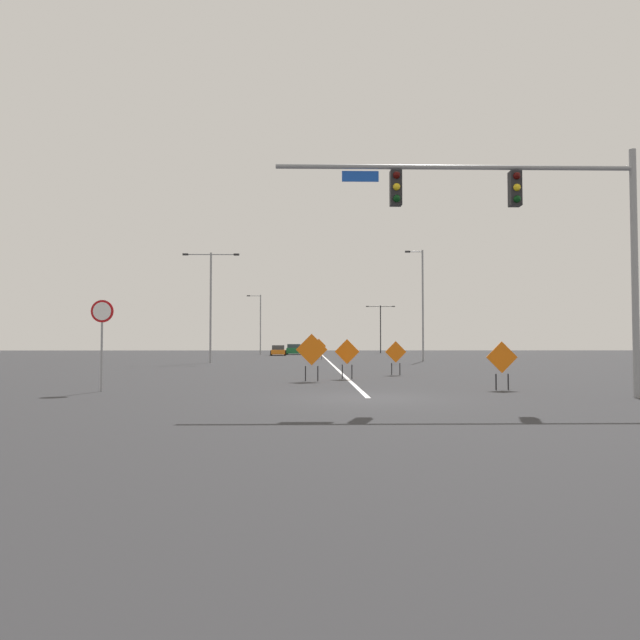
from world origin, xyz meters
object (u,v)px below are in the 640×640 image
street_lamp_mid_right (422,301)px  construction_sign_right_shoulder (502,360)px  car_orange_distant (278,351)px  stop_sign (102,327)px  street_lamp_far_left (211,297)px  traffic_signal_assembly (520,214)px  construction_sign_median_near (312,352)px  construction_sign_left_shoulder (396,354)px  car_green_near (294,349)px  street_lamp_far_right (259,321)px  street_lamp_near_left (381,324)px  construction_sign_left_lane (319,347)px  construction_sign_right_lane (347,354)px

street_lamp_mid_right → construction_sign_right_shoulder: 31.17m
construction_sign_right_shoulder → car_orange_distant: (-10.58, 54.25, -0.44)m
stop_sign → street_lamp_far_left: (-0.89, 27.48, 3.12)m
stop_sign → traffic_signal_assembly: bearing=-10.9°
construction_sign_median_near → car_orange_distant: construction_sign_median_near is taller
street_lamp_far_left → construction_sign_left_shoulder: street_lamp_far_left is taller
construction_sign_left_shoulder → car_green_near: size_ratio=0.42×
traffic_signal_assembly → car_orange_distant: traffic_signal_assembly is taller
street_lamp_far_left → car_green_near: (5.89, 32.75, -4.60)m
stop_sign → construction_sign_right_shoulder: (13.72, 0.52, -1.12)m
street_lamp_mid_right → construction_sign_left_shoulder: bearing=-104.3°
street_lamp_far_right → car_orange_distant: 8.06m
construction_sign_median_near → construction_sign_right_shoulder: (6.62, -4.61, -0.22)m
street_lamp_mid_right → street_lamp_near_left: size_ratio=1.33×
street_lamp_far_left → street_lamp_near_left: street_lamp_far_left is taller
construction_sign_left_lane → car_green_near: 23.41m
construction_sign_left_lane → street_lamp_far_left: bearing=-132.9°
street_lamp_mid_right → construction_sign_right_shoulder: bearing=-95.8°
construction_sign_left_lane → construction_sign_right_shoulder: 36.95m
construction_sign_left_shoulder → car_green_near: (-6.37, 50.44, -0.39)m
street_lamp_mid_right → construction_sign_left_shoulder: 22.52m
street_lamp_far_left → construction_sign_right_lane: bearing=-65.2°
traffic_signal_assembly → construction_sign_left_shoulder: 13.28m
street_lamp_far_right → street_lamp_mid_right: size_ratio=0.84×
car_orange_distant → car_green_near: 5.78m
construction_sign_left_shoulder → car_green_near: 50.84m
construction_sign_left_shoulder → car_orange_distant: size_ratio=0.41×
car_green_near → street_lamp_far_left: bearing=-100.2°
construction_sign_median_near → traffic_signal_assembly: bearing=-51.0°
car_orange_distant → traffic_signal_assembly: bearing=-79.9°
construction_sign_left_lane → car_green_near: bearing=97.3°
construction_sign_right_shoulder → construction_sign_median_near: bearing=145.1°
street_lamp_far_left → construction_sign_right_lane: 23.24m
construction_sign_median_near → car_green_near: 55.15m
street_lamp_near_left → traffic_signal_assembly: bearing=-93.7°
stop_sign → car_orange_distant: 54.87m
traffic_signal_assembly → construction_sign_right_shoulder: size_ratio=6.48×
construction_sign_right_lane → street_lamp_far_right: bearing=98.8°
car_orange_distant → stop_sign: bearing=-93.3°
construction_sign_right_shoulder → construction_sign_left_shoulder: size_ratio=0.98×
street_lamp_mid_right → stop_sign: bearing=-118.3°
construction_sign_left_lane → construction_sign_median_near: bearing=-91.6°
street_lamp_near_left → construction_sign_left_lane: 34.97m
construction_sign_median_near → construction_sign_left_shoulder: size_ratio=1.18×
stop_sign → construction_sign_left_lane: 37.88m
construction_sign_right_lane → construction_sign_left_lane: 30.31m
car_orange_distant → construction_sign_right_shoulder: bearing=-79.0°
construction_sign_right_lane → construction_sign_left_shoulder: (2.66, 3.08, -0.06)m
street_lamp_far_right → car_orange_distant: street_lamp_far_right is taller
street_lamp_far_right → construction_sign_right_shoulder: size_ratio=4.86×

